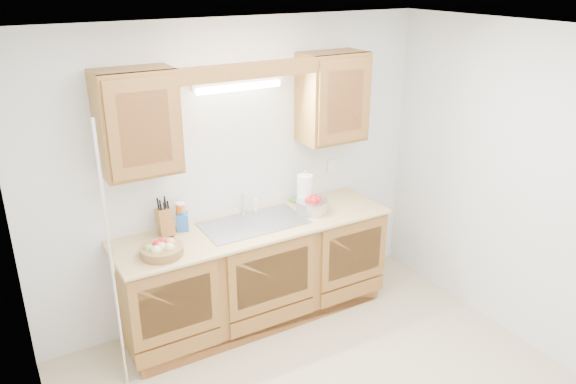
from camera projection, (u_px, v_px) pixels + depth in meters
room at (340, 243)px, 3.47m from camera, size 3.52×3.50×2.50m
base_cabinets at (255, 273)px, 4.74m from camera, size 2.20×0.60×0.86m
countertop at (255, 227)px, 4.56m from camera, size 2.30×0.63×0.04m
upper_cabinet_left at (137, 123)px, 3.94m from camera, size 0.55×0.33×0.75m
upper_cabinet_right at (332, 97)px, 4.72m from camera, size 0.55×0.33×0.75m
valance at (251, 70)px, 4.10m from camera, size 2.20×0.05×0.12m
fluorescent_fixture at (238, 85)px, 4.33m from camera, size 0.76×0.08×0.08m
sink at (254, 231)px, 4.60m from camera, size 0.84×0.46×0.36m
wire_shelf_pole at (112, 263)px, 3.76m from camera, size 0.03×0.03×2.00m
outlet_plate at (331, 165)px, 5.15m from camera, size 0.08×0.01×0.12m
fruit_basket at (162, 249)px, 4.06m from camera, size 0.32×0.32×0.10m
knife_block at (165, 221)px, 4.34m from camera, size 0.11×0.18×0.31m
orange_canister at (181, 216)px, 4.44m from camera, size 0.08×0.08×0.22m
soap_bottle at (182, 218)px, 4.42m from camera, size 0.12×0.12×0.21m
sponge at (296, 200)px, 5.01m from camera, size 0.12×0.09×0.02m
paper_towel at (305, 191)px, 4.84m from camera, size 0.17×0.17×0.35m
apple_bowl at (312, 205)px, 4.77m from camera, size 0.30×0.30×0.14m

